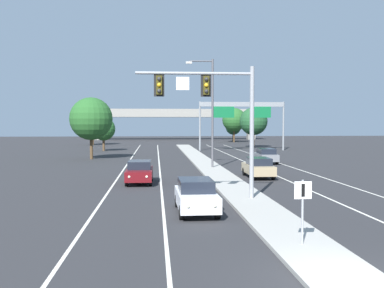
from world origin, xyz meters
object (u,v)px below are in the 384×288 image
object	(u,v)px
car_receding_tan	(258,167)
street_lamp_median	(210,106)
car_oncoming_white	(196,195)
car_oncoming_darkred	(140,172)
tree_far_right_a	(234,120)
tree_far_left_a	(91,119)
tree_far_right_b	(254,121)
car_receding_grey	(266,156)
tree_far_left_b	(93,121)
median_sign_post	(303,202)
highway_sign_gantry	(242,110)
overhead_signal_mast	(215,104)
tree_far_right_c	(233,127)
tree_far_left_c	(104,129)

from	to	relation	value
car_receding_tan	street_lamp_median	bearing A→B (deg)	112.48
car_oncoming_white	car_oncoming_darkred	world-z (taller)	same
tree_far_right_a	tree_far_left_a	distance (m)	50.17
tree_far_left_a	tree_far_right_b	bearing A→B (deg)	42.98
car_receding_grey	tree_far_left_b	size ratio (longest dim) A/B	0.63
car_receding_grey	tree_far_right_a	bearing A→B (deg)	83.80
median_sign_post	car_receding_tan	world-z (taller)	median_sign_post
tree_far_right_b	car_receding_grey	bearing A→B (deg)	-99.92
highway_sign_gantry	tree_far_right_a	xyz separation A→B (m)	(3.83, 28.85, -1.26)
street_lamp_median	tree_far_right_b	world-z (taller)	street_lamp_median
tree_far_left_b	tree_far_right_a	bearing A→B (deg)	19.88
overhead_signal_mast	street_lamp_median	world-z (taller)	street_lamp_median
tree_far_right_c	overhead_signal_mast	bearing A→B (deg)	-100.59
median_sign_post	highway_sign_gantry	xyz separation A→B (m)	(8.27, 53.54, 4.58)
median_sign_post	street_lamp_median	distance (m)	26.99
car_oncoming_darkred	tree_far_left_a	distance (m)	22.82
street_lamp_median	tree_far_left_c	world-z (taller)	street_lamp_median
tree_far_left_c	tree_far_left_b	xyz separation A→B (m)	(-4.06, 17.96, 1.35)
overhead_signal_mast	highway_sign_gantry	bearing A→B (deg)	77.20
car_oncoming_white	tree_far_right_c	world-z (taller)	tree_far_right_c
car_receding_tan	tree_far_right_a	xyz separation A→B (m)	(9.11, 62.82, 4.08)
car_oncoming_darkred	tree_far_left_c	bearing A→B (deg)	100.30
tree_far_right_b	tree_far_left_b	xyz separation A→B (m)	(-28.65, 10.61, 0.17)
car_oncoming_darkred	car_receding_tan	size ratio (longest dim) A/B	1.00
car_oncoming_white	tree_far_left_c	bearing A→B (deg)	101.59
overhead_signal_mast	highway_sign_gantry	distance (m)	45.28
car_receding_grey	overhead_signal_mast	bearing A→B (deg)	-110.56
overhead_signal_mast	car_oncoming_white	bearing A→B (deg)	-113.82
car_oncoming_darkred	tree_far_left_b	xyz separation A→B (m)	(-10.75, 54.80, 3.85)
car_oncoming_darkred	car_oncoming_white	bearing A→B (deg)	-74.05
tree_far_right_a	overhead_signal_mast	bearing A→B (deg)	-100.75
median_sign_post	tree_far_right_a	bearing A→B (deg)	81.64
overhead_signal_mast	tree_far_right_a	world-z (taller)	tree_far_right_a
car_receding_tan	car_receding_grey	xyz separation A→B (m)	(3.60, 12.08, 0.00)
street_lamp_median	tree_far_right_c	bearing A→B (deg)	78.10
car_oncoming_white	tree_far_left_b	size ratio (longest dim) A/B	0.63
car_oncoming_darkred	tree_far_right_c	distance (m)	71.27
car_oncoming_white	tree_far_right_c	size ratio (longest dim) A/B	0.90
tree_far_right_a	tree_far_left_b	distance (m)	30.82
car_receding_tan	tree_far_left_a	size ratio (longest dim) A/B	0.62
car_oncoming_white	tree_far_right_a	distance (m)	77.58
street_lamp_median	tree_far_left_b	size ratio (longest dim) A/B	1.40
car_receding_grey	tree_far_left_b	distance (m)	46.76
tree_far_right_a	tree_far_right_b	bearing A→B (deg)	-90.90
tree_far_right_b	tree_far_left_b	world-z (taller)	tree_far_left_b
street_lamp_median	tree_far_left_a	size ratio (longest dim) A/B	1.38
car_oncoming_white	street_lamp_median	bearing A→B (deg)	81.21
tree_far_left_c	tree_far_left_b	distance (m)	18.46
car_oncoming_darkred	car_receding_grey	distance (m)	19.32
tree_far_left_c	tree_far_right_c	size ratio (longest dim) A/B	1.02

